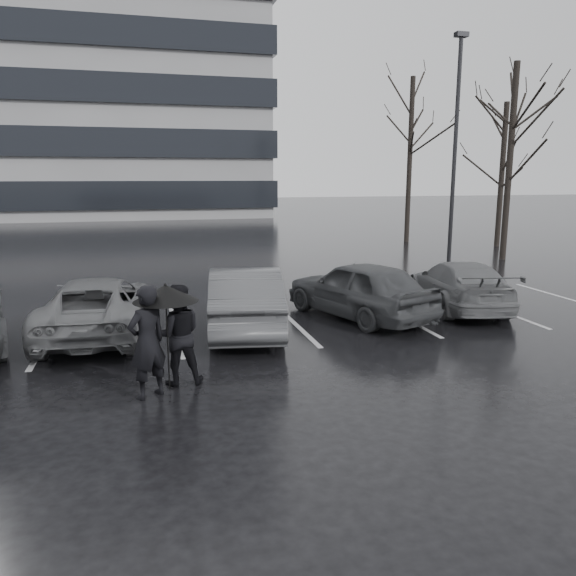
# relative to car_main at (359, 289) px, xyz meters

# --- Properties ---
(ground) EXTENTS (160.00, 160.00, 0.00)m
(ground) POSITION_rel_car_main_xyz_m (-2.32, -2.23, -0.73)
(ground) COLOR black
(ground) RESTS_ON ground
(car_main) EXTENTS (3.07, 4.61, 1.46)m
(car_main) POSITION_rel_car_main_xyz_m (0.00, 0.00, 0.00)
(car_main) COLOR black
(car_main) RESTS_ON ground
(car_west_a) EXTENTS (2.23, 4.66, 1.47)m
(car_west_a) POSITION_rel_car_main_xyz_m (-2.98, -0.47, 0.01)
(car_west_a) COLOR #2B2B2D
(car_west_a) RESTS_ON ground
(car_west_b) EXTENTS (2.49, 4.83, 1.30)m
(car_west_b) POSITION_rel_car_main_xyz_m (-6.23, 0.00, -0.08)
(car_west_b) COLOR #444446
(car_west_b) RESTS_ON ground
(car_east) EXTENTS (2.65, 4.67, 1.28)m
(car_east) POSITION_rel_car_main_xyz_m (2.96, 0.26, -0.09)
(car_east) COLOR #444446
(car_east) RESTS_ON ground
(pedestrian_left) EXTENTS (0.80, 0.74, 1.84)m
(pedestrian_left) POSITION_rel_car_main_xyz_m (-5.21, -4.00, 0.19)
(pedestrian_left) COLOR black
(pedestrian_left) RESTS_ON ground
(pedestrian_right) EXTENTS (0.85, 0.67, 1.73)m
(pedestrian_right) POSITION_rel_car_main_xyz_m (-4.70, -3.50, 0.14)
(pedestrian_right) COLOR black
(pedestrian_right) RESTS_ON ground
(umbrella) EXTENTS (1.06, 1.06, 1.80)m
(umbrella) POSITION_rel_car_main_xyz_m (-4.88, -3.74, 0.91)
(umbrella) COLOR black
(umbrella) RESTS_ON ground
(lamp_post) EXTENTS (0.46, 0.46, 8.40)m
(lamp_post) POSITION_rel_car_main_xyz_m (5.94, 5.80, 3.12)
(lamp_post) COLOR gray
(lamp_post) RESTS_ON ground
(stall_stripes) EXTENTS (19.72, 5.00, 0.00)m
(stall_stripes) POSITION_rel_car_main_xyz_m (-3.12, 0.27, -0.73)
(stall_stripes) COLOR #B6B6B9
(stall_stripes) RESTS_ON ground
(tree_east) EXTENTS (0.26, 0.26, 8.00)m
(tree_east) POSITION_rel_car_main_xyz_m (9.68, 7.77, 3.27)
(tree_east) COLOR black
(tree_east) RESTS_ON ground
(tree_ne) EXTENTS (0.26, 0.26, 7.00)m
(tree_ne) POSITION_rel_car_main_xyz_m (12.18, 11.77, 2.77)
(tree_ne) COLOR black
(tree_ne) RESTS_ON ground
(tree_north) EXTENTS (0.26, 0.26, 8.50)m
(tree_north) POSITION_rel_car_main_xyz_m (8.68, 14.77, 3.52)
(tree_north) COLOR black
(tree_north) RESTS_ON ground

